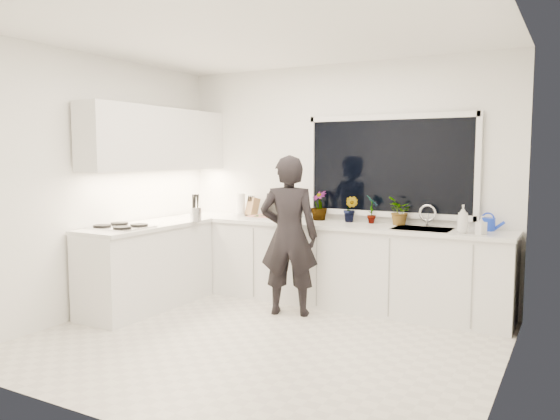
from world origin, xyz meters
The scene contains 25 objects.
floor centered at (0.00, 0.00, -0.01)m, with size 4.00×3.50×0.02m, color beige.
wall_back centered at (0.00, 1.76, 1.35)m, with size 4.00×0.02×2.70m, color white.
wall_left centered at (-2.01, 0.00, 1.35)m, with size 0.02×3.50×2.70m, color white.
wall_right centered at (2.01, 0.00, 1.35)m, with size 0.02×3.50×2.70m, color white.
ceiling centered at (0.00, 0.00, 2.71)m, with size 4.00×3.50×0.02m, color white.
window centered at (0.60, 1.73, 1.55)m, with size 1.80×0.02×1.00m, color black.
base_cabinets_back centered at (0.00, 1.45, 0.44)m, with size 3.92×0.58×0.88m, color white.
base_cabinets_left centered at (-1.67, 0.35, 0.44)m, with size 0.58×1.60×0.88m, color white.
countertop_back centered at (0.00, 1.44, 0.90)m, with size 3.94×0.62×0.04m, color silver.
countertop_left centered at (-1.67, 0.35, 0.90)m, with size 0.62×1.60×0.04m, color silver.
upper_cabinets centered at (-1.79, 0.70, 1.85)m, with size 0.34×2.10×0.70m, color white.
sink centered at (1.05, 1.45, 0.87)m, with size 0.58×0.42×0.14m, color silver.
faucet centered at (1.05, 1.65, 1.03)m, with size 0.03×0.03×0.22m, color silver.
stovetop centered at (-1.69, 0.00, 0.94)m, with size 0.56×0.48×0.03m, color black.
person centered at (-0.19, 0.87, 0.83)m, with size 0.61×0.40×1.67m, color black.
pizza_tray centered at (-0.74, 1.42, 0.94)m, with size 0.49×0.36×0.03m, color silver.
pizza centered at (-0.74, 1.42, 0.95)m, with size 0.44×0.32×0.01m, color #B93518.
watering_can centered at (1.66, 1.61, 0.98)m, with size 0.14×0.14×0.13m, color #1536CD.
paper_towel_roll centered at (-1.22, 1.55, 1.05)m, with size 0.11×0.11×0.26m, color white.
knife_block centered at (-1.08, 1.59, 1.03)m, with size 0.13×0.10×0.22m, color #926244.
utensil_crock centered at (-1.34, 0.80, 1.00)m, with size 0.13×0.13×0.16m, color #A9A9AD.
picture_frame_large centered at (-0.84, 1.69, 1.06)m, with size 0.22×0.02×0.28m, color black.
picture_frame_small centered at (-0.60, 1.69, 1.07)m, with size 0.25×0.02×0.30m, color black.
herb_plants centered at (0.38, 1.61, 1.08)m, with size 1.24×0.34×0.34m.
soap_bottles centered at (1.52, 1.30, 1.04)m, with size 0.28×0.11×0.27m.
Camera 1 is at (2.45, -4.09, 1.66)m, focal length 35.00 mm.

